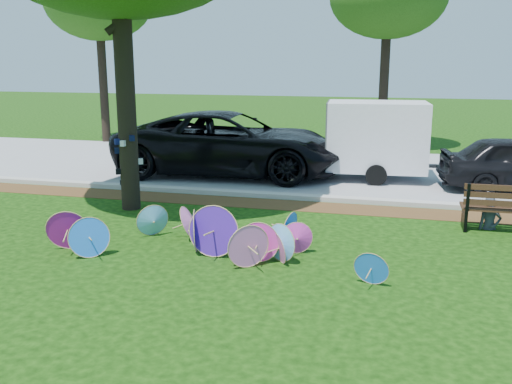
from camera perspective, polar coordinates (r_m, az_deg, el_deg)
ground at (r=10.01m, az=-5.62°, el=-7.42°), size 90.00×90.00×0.00m
mulch_strip at (r=14.13m, az=0.51°, el=-1.16°), size 90.00×1.00×0.01m
curb at (r=14.78m, az=1.15°, el=-0.30°), size 90.00×0.30×0.12m
street at (r=18.77m, az=4.00°, el=2.42°), size 90.00×8.00×0.01m
parasol_pile at (r=10.46m, az=-4.73°, el=-4.29°), size 6.35×2.14×0.96m
black_van at (r=17.54m, az=-2.61°, el=4.86°), size 7.09×3.52×1.93m
cargo_trailer at (r=17.16m, az=11.97°, el=5.50°), size 2.97×2.02×2.58m
park_bench at (r=12.92m, az=24.03°, el=-1.40°), size 1.96×0.75×1.02m
person_left at (r=12.88m, az=22.53°, el=-0.58°), size 0.54×0.41×1.34m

